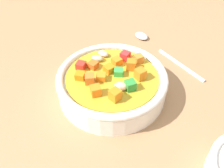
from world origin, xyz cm
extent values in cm
cube|color=#9E754F|center=(0.00, 0.00, -1.00)|extent=(140.00, 140.00, 2.00)
cylinder|color=white|center=(0.00, 0.00, 1.81)|extent=(19.12, 19.12, 3.61)
torus|color=white|center=(0.00, 0.00, 4.00)|extent=(19.27, 19.27, 1.30)
cylinder|color=gold|center=(0.00, 0.00, 3.81)|extent=(16.10, 16.10, 0.40)
cube|color=green|center=(0.41, 1.22, 4.58)|extent=(2.08, 2.08, 1.13)
cube|color=orange|center=(2.29, 4.19, 4.93)|extent=(1.82, 1.82, 1.84)
cube|color=orange|center=(-0.58, 3.88, 4.90)|extent=(2.11, 2.11, 1.79)
cube|color=#2C8D36|center=(3.99, 1.51, 4.80)|extent=(1.57, 1.57, 1.59)
cube|color=orange|center=(-0.05, -1.97, 4.57)|extent=(2.08, 2.08, 1.11)
cube|color=orange|center=(-1.38, 0.24, 4.61)|extent=(1.94, 1.94, 1.19)
cube|color=red|center=(-3.63, 4.20, 4.72)|extent=(2.14, 2.14, 1.42)
cube|color=orange|center=(-2.72, 2.09, 4.65)|extent=(1.85, 1.85, 1.28)
cube|color=orange|center=(5.07, -1.64, 4.90)|extent=(1.99, 1.99, 1.78)
cube|color=orange|center=(-1.63, -5.13, 4.59)|extent=(2.15, 2.15, 1.17)
ellipsoid|color=#C6BD8D|center=(-5.10, -0.77, 4.55)|extent=(2.41, 2.55, 1.08)
cube|color=red|center=(-4.17, -4.21, 4.63)|extent=(2.17, 2.17, 1.23)
cube|color=orange|center=(-1.86, 6.05, 4.72)|extent=(1.60, 1.60, 1.41)
cube|color=orange|center=(-0.11, -3.99, 4.79)|extent=(1.96, 1.96, 1.57)
ellipsoid|color=beige|center=(3.56, -0.37, 4.74)|extent=(2.27, 2.56, 1.45)
cube|color=#D45F21|center=(-3.54, -2.16, 4.57)|extent=(2.11, 2.11, 1.12)
cube|color=orange|center=(2.93, -4.02, 4.79)|extent=(1.66, 1.66, 1.56)
ellipsoid|color=beige|center=(-6.11, 0.78, 4.50)|extent=(2.56, 2.30, 0.98)
cylinder|color=silver|center=(-1.78, 16.38, 0.41)|extent=(12.39, 3.27, 0.82)
ellipsoid|color=silver|center=(-14.35, 13.84, 0.54)|extent=(4.00, 3.15, 1.08)
camera|label=1|loc=(27.46, -11.67, 30.40)|focal=37.09mm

